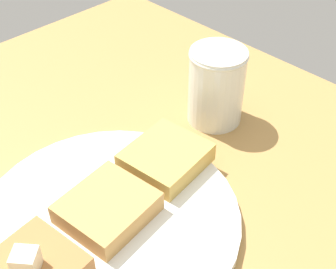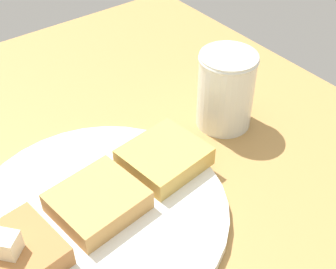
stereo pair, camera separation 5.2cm
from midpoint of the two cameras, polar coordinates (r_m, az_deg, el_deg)
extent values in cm
cylinder|color=white|center=(48.92, -10.27, -10.29)|extent=(26.74, 26.74, 1.23)
torus|color=brown|center=(48.75, -10.30, -10.13)|extent=(26.74, 26.74, 0.80)
cube|color=tan|center=(47.59, -10.52, -8.94)|extent=(9.30, 8.63, 2.30)
cube|color=gold|center=(51.95, -3.11, -2.94)|extent=(9.30, 8.63, 2.30)
cube|color=#F0EBCA|center=(42.82, -20.64, -14.59)|extent=(2.85, 2.87, 2.14)
cube|color=silver|center=(48.05, -19.98, -12.60)|extent=(2.67, 3.15, 0.36)
cube|color=silver|center=(50.03, -21.97, -10.57)|extent=(0.89, 3.21, 0.36)
cube|color=silver|center=(50.04, -21.38, -10.34)|extent=(0.89, 3.21, 0.36)
cube|color=silver|center=(50.06, -20.78, -10.10)|extent=(0.89, 3.21, 0.36)
cube|color=silver|center=(50.09, -20.19, -9.86)|extent=(0.89, 3.21, 0.36)
cylinder|color=#3B150A|center=(59.49, 3.31, 4.20)|extent=(6.41, 6.41, 5.86)
cylinder|color=silver|center=(58.33, 3.39, 5.80)|extent=(6.97, 6.97, 9.89)
torus|color=silver|center=(55.91, 3.57, 9.60)|extent=(7.19, 7.19, 0.50)
camera|label=1|loc=(0.03, -92.86, -2.42)|focal=50.00mm
camera|label=2|loc=(0.03, 87.14, 2.42)|focal=50.00mm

